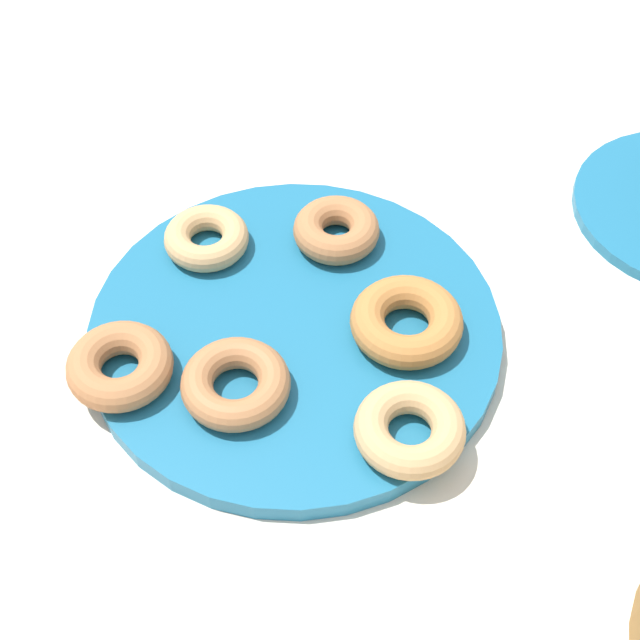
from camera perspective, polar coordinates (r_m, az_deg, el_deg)
ground_plane at (r=0.82m, az=-1.54°, el=-1.03°), size 2.40×2.40×0.00m
donut_plate at (r=0.82m, az=-1.55°, el=-0.64°), size 0.36×0.36×0.02m
donut_0 at (r=0.80m, az=5.34°, el=-0.10°), size 0.11×0.11×0.03m
donut_1 at (r=0.87m, az=1.01°, el=5.56°), size 0.09×0.09×0.03m
donut_2 at (r=0.73m, az=5.53°, el=-6.70°), size 0.12×0.12×0.03m
donut_3 at (r=0.87m, az=-7.00°, el=5.03°), size 0.11×0.11×0.02m
donut_4 at (r=0.78m, az=-12.20°, el=-2.78°), size 0.09×0.09×0.03m
donut_5 at (r=0.76m, az=-5.21°, el=-3.92°), size 0.11×0.11×0.03m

